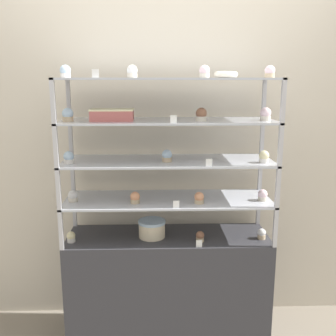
% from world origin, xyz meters
% --- Properties ---
extents(ground_plane, '(20.00, 20.00, 0.00)m').
position_xyz_m(ground_plane, '(0.00, 0.00, 0.00)').
color(ground_plane, gray).
extents(back_wall, '(8.00, 0.05, 2.60)m').
position_xyz_m(back_wall, '(0.00, 0.35, 1.30)').
color(back_wall, beige).
rests_on(back_wall, ground_plane).
extents(display_base, '(1.28, 0.42, 0.73)m').
position_xyz_m(display_base, '(0.00, 0.00, 0.36)').
color(display_base, '#333338').
rests_on(display_base, ground_plane).
extents(display_riser_lower, '(1.28, 0.42, 0.25)m').
position_xyz_m(display_riser_lower, '(0.00, 0.00, 0.96)').
color(display_riser_lower, '#B7B7BC').
rests_on(display_riser_lower, display_base).
extents(display_riser_middle, '(1.28, 0.42, 0.25)m').
position_xyz_m(display_riser_middle, '(0.00, 0.00, 1.20)').
color(display_riser_middle, '#B7B7BC').
rests_on(display_riser_middle, display_riser_lower).
extents(display_riser_upper, '(1.28, 0.42, 0.25)m').
position_xyz_m(display_riser_upper, '(0.00, 0.00, 1.45)').
color(display_riser_upper, '#B7B7BC').
rests_on(display_riser_upper, display_riser_middle).
extents(display_riser_top, '(1.28, 0.42, 0.25)m').
position_xyz_m(display_riser_top, '(0.00, 0.00, 1.70)').
color(display_riser_top, '#B7B7BC').
rests_on(display_riser_top, display_riser_upper).
extents(layer_cake_centerpiece, '(0.17, 0.17, 0.11)m').
position_xyz_m(layer_cake_centerpiece, '(-0.10, -0.02, 0.78)').
color(layer_cake_centerpiece, beige).
rests_on(layer_cake_centerpiece, display_base).
extents(sheet_cake_frosted, '(0.25, 0.15, 0.07)m').
position_xyz_m(sheet_cake_frosted, '(-0.33, -0.03, 1.50)').
color(sheet_cake_frosted, '#C66660').
rests_on(sheet_cake_frosted, display_riser_upper).
extents(cupcake_0, '(0.05, 0.05, 0.07)m').
position_xyz_m(cupcake_0, '(-0.60, -0.08, 0.76)').
color(cupcake_0, white).
rests_on(cupcake_0, display_base).
extents(cupcake_1, '(0.05, 0.05, 0.07)m').
position_xyz_m(cupcake_1, '(0.19, -0.10, 0.76)').
color(cupcake_1, '#CCB28C').
rests_on(cupcake_1, display_base).
extents(cupcake_2, '(0.05, 0.05, 0.07)m').
position_xyz_m(cupcake_2, '(0.59, -0.07, 0.76)').
color(cupcake_2, '#CCB28C').
rests_on(cupcake_2, display_base).
extents(price_tag_0, '(0.04, 0.00, 0.04)m').
position_xyz_m(price_tag_0, '(0.18, -0.19, 0.75)').
color(price_tag_0, white).
rests_on(price_tag_0, display_base).
extents(cupcake_3, '(0.06, 0.06, 0.07)m').
position_xyz_m(cupcake_3, '(-0.58, -0.04, 1.01)').
color(cupcake_3, beige).
rests_on(cupcake_3, display_riser_lower).
extents(cupcake_4, '(0.06, 0.06, 0.07)m').
position_xyz_m(cupcake_4, '(-0.20, -0.08, 1.01)').
color(cupcake_4, '#CCB28C').
rests_on(cupcake_4, display_riser_lower).
extents(cupcake_5, '(0.06, 0.06, 0.07)m').
position_xyz_m(cupcake_5, '(0.18, -0.10, 1.01)').
color(cupcake_5, '#CCB28C').
rests_on(cupcake_5, display_riser_lower).
extents(cupcake_6, '(0.06, 0.06, 0.07)m').
position_xyz_m(cupcake_6, '(0.58, -0.06, 1.01)').
color(cupcake_6, beige).
rests_on(cupcake_6, display_riser_lower).
extents(price_tag_1, '(0.04, 0.00, 0.04)m').
position_xyz_m(price_tag_1, '(0.04, -0.19, 0.99)').
color(price_tag_1, white).
rests_on(price_tag_1, display_riser_lower).
extents(cupcake_7, '(0.06, 0.06, 0.07)m').
position_xyz_m(cupcake_7, '(-0.59, -0.08, 1.25)').
color(cupcake_7, white).
rests_on(cupcake_7, display_riser_middle).
extents(cupcake_8, '(0.06, 0.06, 0.07)m').
position_xyz_m(cupcake_8, '(-0.01, -0.05, 1.25)').
color(cupcake_8, '#CCB28C').
rests_on(cupcake_8, display_riser_middle).
extents(cupcake_9, '(0.06, 0.06, 0.07)m').
position_xyz_m(cupcake_9, '(0.57, -0.10, 1.25)').
color(cupcake_9, white).
rests_on(cupcake_9, display_riser_middle).
extents(price_tag_2, '(0.04, 0.00, 0.04)m').
position_xyz_m(price_tag_2, '(0.23, -0.19, 1.24)').
color(price_tag_2, white).
rests_on(price_tag_2, display_riser_middle).
extents(cupcake_10, '(0.06, 0.06, 0.08)m').
position_xyz_m(cupcake_10, '(-0.58, -0.08, 1.50)').
color(cupcake_10, '#CCB28C').
rests_on(cupcake_10, display_riser_upper).
extents(cupcake_11, '(0.06, 0.06, 0.08)m').
position_xyz_m(cupcake_11, '(0.19, -0.08, 1.50)').
color(cupcake_11, beige).
rests_on(cupcake_11, display_riser_upper).
extents(cupcake_12, '(0.06, 0.06, 0.08)m').
position_xyz_m(cupcake_12, '(0.57, -0.07, 1.50)').
color(cupcake_12, beige).
rests_on(cupcake_12, display_riser_upper).
extents(price_tag_3, '(0.04, 0.00, 0.04)m').
position_xyz_m(price_tag_3, '(0.02, -0.19, 1.49)').
color(price_tag_3, white).
rests_on(price_tag_3, display_riser_upper).
extents(cupcake_13, '(0.06, 0.06, 0.07)m').
position_xyz_m(cupcake_13, '(-0.58, -0.10, 1.75)').
color(cupcake_13, white).
rests_on(cupcake_13, display_riser_top).
extents(cupcake_14, '(0.06, 0.06, 0.07)m').
position_xyz_m(cupcake_14, '(-0.20, -0.10, 1.75)').
color(cupcake_14, beige).
rests_on(cupcake_14, display_riser_top).
extents(cupcake_15, '(0.06, 0.06, 0.07)m').
position_xyz_m(cupcake_15, '(0.20, -0.10, 1.75)').
color(cupcake_15, beige).
rests_on(cupcake_15, display_riser_top).
extents(cupcake_16, '(0.06, 0.06, 0.07)m').
position_xyz_m(cupcake_16, '(0.58, -0.07, 1.75)').
color(cupcake_16, '#CCB28C').
rests_on(cupcake_16, display_riser_top).
extents(price_tag_4, '(0.04, 0.00, 0.04)m').
position_xyz_m(price_tag_4, '(-0.40, -0.19, 1.73)').
color(price_tag_4, white).
rests_on(price_tag_4, display_riser_top).
extents(donut_glazed, '(0.14, 0.14, 0.04)m').
position_xyz_m(donut_glazed, '(0.34, -0.02, 1.73)').
color(donut_glazed, '#EFE5CC').
rests_on(donut_glazed, display_riser_top).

